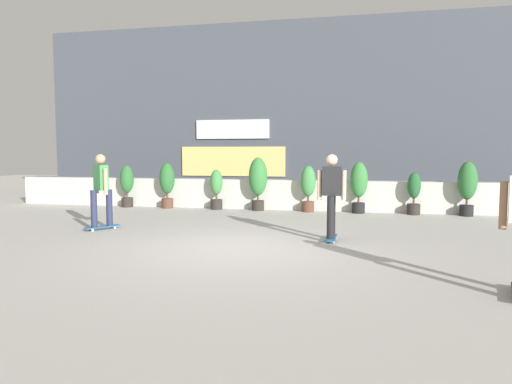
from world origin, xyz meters
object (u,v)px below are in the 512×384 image
at_px(potted_plant_0, 127,184).
at_px(potted_plant_3, 258,179).
at_px(potted_plant_7, 467,184).
at_px(skater_foreground, 332,193).
at_px(potted_plant_5, 359,184).
at_px(skater_mid_plaza, 101,188).
at_px(potted_plant_6, 414,192).
at_px(potted_plant_2, 216,188).
at_px(potted_plant_1, 167,182).
at_px(potted_plant_4, 308,186).

height_order(potted_plant_0, potted_plant_3, potted_plant_3).
bearing_deg(potted_plant_7, skater_foreground, -127.32).
bearing_deg(potted_plant_0, potted_plant_3, -0.00).
height_order(potted_plant_5, skater_mid_plaza, skater_mid_plaza).
bearing_deg(potted_plant_6, skater_mid_plaza, -149.49).
xyz_separation_m(potted_plant_2, skater_foreground, (3.71, -4.47, 0.29)).
distance_m(potted_plant_7, skater_mid_plaza, 9.49).
distance_m(potted_plant_2, skater_foreground, 5.82).
bearing_deg(potted_plant_5, skater_mid_plaza, -143.24).
xyz_separation_m(potted_plant_1, potted_plant_7, (8.72, 0.00, 0.06)).
distance_m(potted_plant_1, potted_plant_6, 7.35).
relative_size(potted_plant_3, potted_plant_7, 1.06).
height_order(potted_plant_4, potted_plant_6, potted_plant_4).
height_order(potted_plant_2, potted_plant_4, potted_plant_4).
xyz_separation_m(potted_plant_2, potted_plant_4, (2.79, 0.00, 0.11)).
distance_m(potted_plant_4, skater_foreground, 4.57).
bearing_deg(potted_plant_3, potted_plant_5, 0.00).
distance_m(potted_plant_3, potted_plant_7, 5.83).
relative_size(potted_plant_4, skater_mid_plaza, 0.79).
xyz_separation_m(potted_plant_6, potted_plant_7, (1.38, 0.00, 0.25)).
distance_m(potted_plant_4, potted_plant_5, 1.45).
relative_size(potted_plant_0, skater_foreground, 0.79).
xyz_separation_m(potted_plant_3, skater_mid_plaza, (-2.68, -4.20, 0.01)).
distance_m(potted_plant_6, skater_mid_plaza, 8.28).
height_order(potted_plant_2, potted_plant_7, potted_plant_7).
distance_m(potted_plant_1, potted_plant_7, 8.72).
bearing_deg(potted_plant_1, potted_plant_4, 0.00).
distance_m(potted_plant_6, potted_plant_7, 1.40).
bearing_deg(potted_plant_5, potted_plant_0, 180.00).
height_order(potted_plant_7, skater_mid_plaza, skater_mid_plaza).
bearing_deg(potted_plant_6, potted_plant_5, 180.00).
bearing_deg(potted_plant_2, potted_plant_6, -0.00).
bearing_deg(skater_foreground, potted_plant_7, 52.68).
distance_m(potted_plant_1, skater_foreground, 6.95).
xyz_separation_m(potted_plant_4, potted_plant_6, (2.95, -0.00, -0.14)).
bearing_deg(potted_plant_6, potted_plant_1, 180.00).
bearing_deg(skater_foreground, potted_plant_1, 139.95).
relative_size(potted_plant_5, potted_plant_6, 1.24).
xyz_separation_m(potted_plant_6, skater_foreground, (-2.03, -4.47, 0.32)).
relative_size(potted_plant_7, skater_mid_plaza, 0.88).
bearing_deg(potted_plant_1, potted_plant_3, 0.00).
bearing_deg(potted_plant_1, potted_plant_0, 180.00).
relative_size(potted_plant_3, skater_mid_plaza, 0.93).
relative_size(potted_plant_0, potted_plant_3, 0.84).
bearing_deg(potted_plant_6, potted_plant_4, 180.00).
height_order(potted_plant_5, potted_plant_6, potted_plant_5).
xyz_separation_m(potted_plant_0, skater_foreground, (6.68, -4.47, 0.19)).
height_order(potted_plant_0, potted_plant_5, potted_plant_5).
bearing_deg(potted_plant_4, skater_foreground, -78.34).
bearing_deg(potted_plant_2, potted_plant_3, -0.00).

